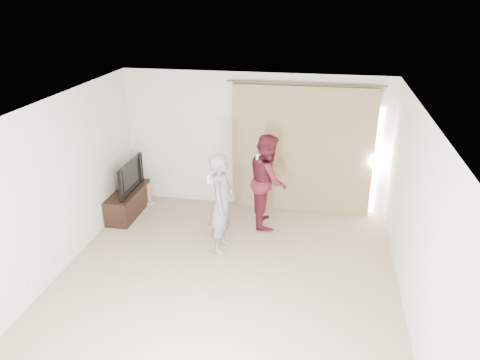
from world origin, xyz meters
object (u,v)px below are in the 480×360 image
at_px(tv, 126,176).
at_px(person_woman, 268,180).
at_px(tv_console, 129,202).
at_px(person_man, 222,203).

xyz_separation_m(tv, person_woman, (2.63, 0.11, 0.07)).
relative_size(tv_console, tv, 1.20).
height_order(tv_console, person_woman, person_woman).
xyz_separation_m(tv, person_man, (2.03, -0.94, 0.06)).
bearing_deg(tv_console, tv, 0.00).
bearing_deg(tv, person_woman, -87.97).
xyz_separation_m(tv_console, person_woman, (2.63, 0.11, 0.61)).
relative_size(tv_console, person_woman, 0.73).
relative_size(tv, person_woman, 0.61).
bearing_deg(person_woman, person_man, -119.79).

